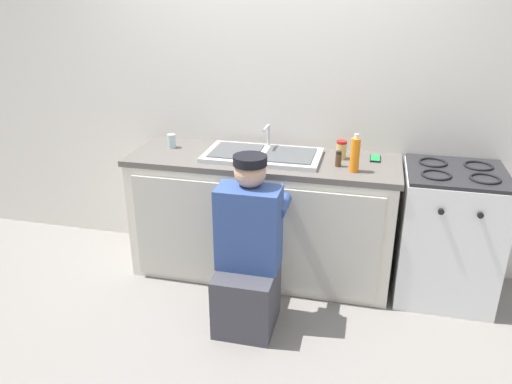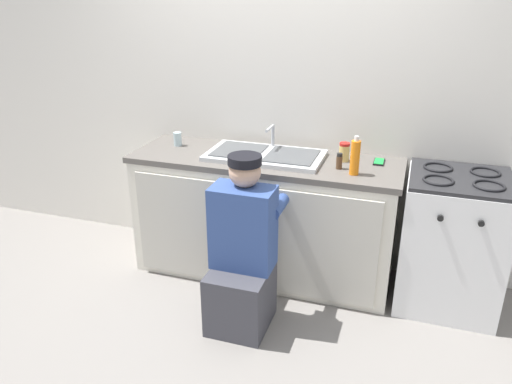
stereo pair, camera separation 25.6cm
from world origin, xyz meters
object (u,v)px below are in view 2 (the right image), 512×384
object	(u,v)px
stove_range	(451,241)
soap_bottle_orange	(355,157)
condiment_jar	(344,152)
water_glass	(178,139)
cell_phone	(379,162)
plumber_person	(242,258)
sink_double_basin	(265,155)
spice_bottle_pepper	(339,161)

from	to	relation	value
stove_range	soap_bottle_orange	bearing A→B (deg)	-167.96
condiment_jar	soap_bottle_orange	bearing A→B (deg)	-66.86
soap_bottle_orange	water_glass	world-z (taller)	soap_bottle_orange
water_glass	cell_phone	xyz separation A→B (m)	(1.46, 0.07, -0.04)
plumber_person	cell_phone	size ratio (longest dim) A/B	7.89
soap_bottle_orange	water_glass	bearing A→B (deg)	171.36
sink_double_basin	stove_range	world-z (taller)	sink_double_basin
plumber_person	soap_bottle_orange	bearing A→B (deg)	40.53
spice_bottle_pepper	cell_phone	distance (m)	0.32
sink_double_basin	cell_phone	size ratio (longest dim) A/B	5.71
plumber_person	soap_bottle_orange	size ratio (longest dim) A/B	4.42
plumber_person	spice_bottle_pepper	bearing A→B (deg)	50.31
soap_bottle_orange	plumber_person	bearing A→B (deg)	-139.47
sink_double_basin	stove_range	bearing A→B (deg)	-0.10
stove_range	soap_bottle_orange	world-z (taller)	soap_bottle_orange
condiment_jar	water_glass	world-z (taller)	condiment_jar
sink_double_basin	water_glass	world-z (taller)	sink_double_basin
soap_bottle_orange	cell_phone	world-z (taller)	soap_bottle_orange
water_glass	stove_range	bearing A→B (deg)	-1.84
water_glass	cell_phone	distance (m)	1.46
plumber_person	spice_bottle_pepper	xyz separation A→B (m)	(0.47, 0.57, 0.49)
soap_bottle_orange	spice_bottle_pepper	bearing A→B (deg)	145.47
stove_range	cell_phone	size ratio (longest dim) A/B	6.60
plumber_person	cell_phone	world-z (taller)	plumber_person
spice_bottle_pepper	plumber_person	bearing A→B (deg)	-129.69
plumber_person	cell_phone	bearing A→B (deg)	47.40
stove_range	soap_bottle_orange	size ratio (longest dim) A/B	3.70
condiment_jar	spice_bottle_pepper	size ratio (longest dim) A/B	1.22
plumber_person	cell_phone	distance (m)	1.14
stove_range	spice_bottle_pepper	size ratio (longest dim) A/B	8.80
plumber_person	stove_range	bearing A→B (deg)	27.27
stove_range	water_glass	distance (m)	2.04
sink_double_basin	spice_bottle_pepper	size ratio (longest dim) A/B	7.62
soap_bottle_orange	water_glass	distance (m)	1.35
sink_double_basin	cell_phone	bearing A→B (deg)	10.13
spice_bottle_pepper	sink_double_basin	bearing A→B (deg)	172.72
sink_double_basin	soap_bottle_orange	bearing A→B (deg)	-12.55
soap_bottle_orange	sink_double_basin	bearing A→B (deg)	167.45
sink_double_basin	soap_bottle_orange	size ratio (longest dim) A/B	3.20
plumber_person	condiment_jar	bearing A→B (deg)	56.87
plumber_person	condiment_jar	distance (m)	1.01
condiment_jar	soap_bottle_orange	world-z (taller)	soap_bottle_orange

